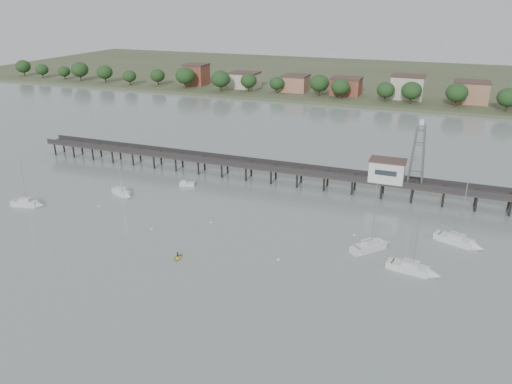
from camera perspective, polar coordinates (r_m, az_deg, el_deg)
ground_plane at (r=80.14m, az=-10.29°, el=-13.15°), size 500.00×500.00×0.00m
pier at (r=127.82m, az=3.48°, el=2.59°), size 150.00×5.00×5.50m
pier_building at (r=122.12m, az=14.75°, el=2.41°), size 8.40×5.40×5.30m
lattice_tower at (r=120.35m, az=18.01°, el=4.00°), size 3.20×3.20×15.50m
sailboat_d at (r=92.21m, az=18.05°, el=-8.51°), size 8.80×3.69×14.06m
sailboat_b at (r=124.62m, az=-14.91°, el=-0.17°), size 6.77×4.20×10.97m
sailboat_c at (r=98.72m, az=13.46°, el=-5.92°), size 7.38×8.05×13.97m
sailboat_a at (r=125.72m, az=-24.38°, el=-1.23°), size 7.46×3.60×11.96m
sailboat_f at (r=104.93m, az=22.60°, el=-5.37°), size 9.05×5.35×14.34m
white_tender at (r=128.39m, az=-7.92°, el=0.92°), size 4.09×2.61×1.48m
yellow_dinghy at (r=93.89m, az=-8.91°, el=-7.51°), size 1.85×0.86×2.50m
dinghy_occupant at (r=93.89m, az=-8.91°, el=-7.51°), size 0.60×1.19×0.27m
mooring_buoys at (r=101.18m, az=-1.30°, el=-4.94°), size 72.28×15.73×0.39m
far_shore at (r=300.38m, az=14.41°, el=12.38°), size 500.00×170.00×10.40m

